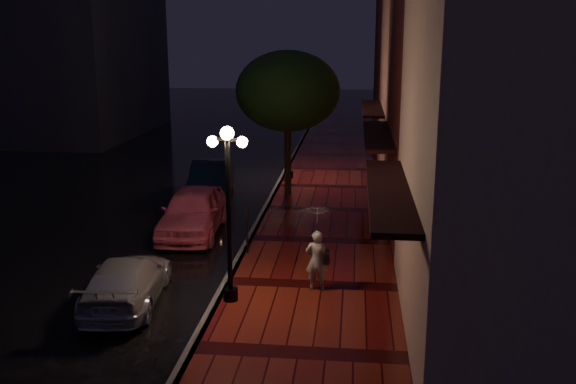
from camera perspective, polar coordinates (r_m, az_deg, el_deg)
The scene contains 15 objects.
ground at distance 20.82m, azimuth -3.41°, elevation -4.46°, with size 120.00×120.00×0.00m, color black.
sidewalk at distance 20.56m, azimuth 2.80°, elevation -4.47°, with size 4.50×60.00×0.15m, color #4A0D0D.
curb at distance 20.79m, azimuth -3.42°, elevation -4.26°, with size 0.25×60.00×0.15m, color #595451.
storefront_near at distance 14.17m, azimuth 21.12°, elevation 3.68°, with size 5.00×8.00×8.50m, color gray.
storefront_mid at distance 21.83m, azimuth 16.06°, elevation 10.61°, with size 5.00×8.00×11.00m, color #511914.
storefront_far at distance 29.79m, azimuth 13.34°, elevation 9.56°, with size 5.00×8.00×9.00m, color #8C5951.
storefront_extra at distance 39.70m, azimuth 11.60°, elevation 11.34°, with size 5.00×12.00×10.00m, color #511914.
streetlamp_near at distance 15.30m, azimuth -5.30°, elevation -1.08°, with size 0.96×0.36×4.31m.
streetlamp_far at distance 28.91m, azimuth 0.12°, elevation 6.02°, with size 0.96×0.36×4.31m.
street_tree at distance 25.73m, azimuth -0.00°, elevation 8.74°, with size 4.16×4.16×5.80m.
pink_car at distance 21.63m, azimuth -8.48°, elevation -1.70°, with size 1.86×4.63×1.58m, color #F1637D.
navy_car at distance 26.36m, azimuth -6.84°, elevation 1.06°, with size 1.58×4.54×1.49m, color black.
silver_car at distance 16.47m, azimuth -14.17°, elevation -7.69°, with size 1.68×4.13×1.20m, color #A5A6AC.
woman_with_umbrella at distance 16.20m, azimuth 2.60°, elevation -3.86°, with size 0.91×0.93×2.20m.
parking_meter at distance 19.13m, azimuth -3.64°, elevation -3.07°, with size 0.12×0.09×1.35m.
Camera 1 is at (3.30, -19.49, 6.52)m, focal length 40.00 mm.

